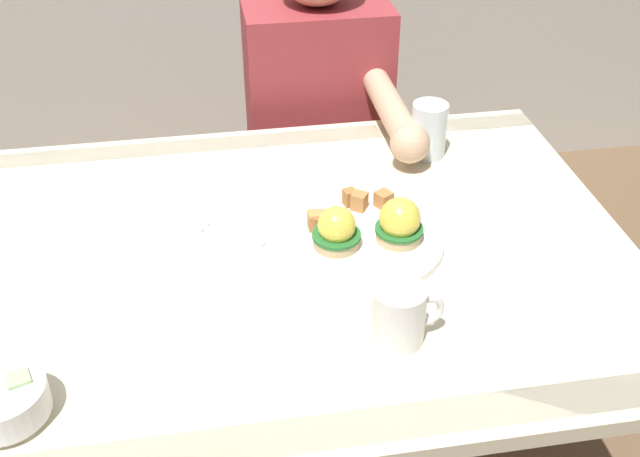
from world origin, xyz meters
TOP-DOWN VIEW (x-y plane):
  - dining_table at (0.00, 0.00)m, footprint 1.20×0.90m
  - eggs_benedict_plate at (0.14, -0.01)m, footprint 0.27×0.27m
  - fruit_bowl at (-0.42, -0.30)m, footprint 0.12×0.12m
  - coffee_mug at (0.13, -0.24)m, footprint 0.11×0.08m
  - fork at (-0.12, 0.07)m, footprint 0.14×0.10m
  - water_glass_near at (0.33, 0.28)m, footprint 0.07×0.07m
  - diner_person at (0.16, 0.60)m, footprint 0.34×0.54m

SIDE VIEW (x-z plane):
  - dining_table at x=0.00m, z-range 0.26..1.00m
  - diner_person at x=0.16m, z-range 0.08..1.22m
  - fork at x=-0.12m, z-range 0.74..0.74m
  - eggs_benedict_plate at x=0.14m, z-range 0.72..0.81m
  - fruit_bowl at x=-0.42m, z-range 0.74..0.80m
  - coffee_mug at x=0.13m, z-range 0.74..0.84m
  - water_glass_near at x=0.33m, z-range 0.73..0.85m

